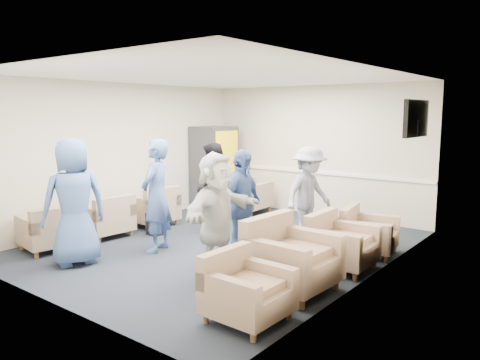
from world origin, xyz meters
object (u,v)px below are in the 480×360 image
Objects in this scene: armchair_left_mid at (107,219)px; armchair_corner at (244,196)px; armchair_right_near at (244,292)px; armchair_right_midfar at (339,245)px; person_back_left at (212,188)px; person_mid_right at (241,205)px; vending_machine at (214,167)px; person_front_right at (217,213)px; armchair_left_far at (154,209)px; person_back_right at (309,194)px; person_front_left at (74,202)px; person_mid_left at (156,196)px; armchair_left_near at (50,232)px; armchair_right_midnear at (288,260)px; armchair_right_far at (366,234)px.

armchair_corner is at bearing 171.86° from armchair_left_mid.
armchair_right_midfar is (0.03, 2.11, 0.02)m from armchair_right_near.
person_mid_right reaches higher than person_back_left.
person_front_right is at bearing -48.61° from vending_machine.
armchair_corner is (0.65, 2.00, 0.04)m from armchair_left_far.
armchair_right_midfar is 0.88× the size of armchair_corner.
person_back_right is at bearing 111.33° from armchair_left_far.
person_front_left is at bearing -75.77° from vending_machine.
armchair_left_far is at bearing -149.85° from person_mid_left.
armchair_left_mid is 2.70m from person_mid_right.
person_mid_left is (1.50, -3.09, -0.05)m from vending_machine.
person_back_left is (1.19, 1.43, 0.49)m from armchair_left_mid.
vending_machine reaches higher than person_back_left.
person_back_left is at bearing 37.79° from person_front_right.
armchair_left_near is 1.06m from armchair_left_mid.
person_back_right reaches higher than armchair_left_mid.
armchair_corner is at bearing 163.89° from person_back_left.
armchair_left_far is at bearing 61.44° from armchair_right_near.
vending_machine is 1.12× the size of person_front_right.
armchair_left_mid is 0.98× the size of armchair_left_far.
armchair_right_midnear is at bearing -144.49° from person_back_right.
armchair_corner is 3.91m from person_front_right.
armchair_right_far is at bearing -35.26° from person_front_right.
armchair_left_near is at bearing 2.69° from armchair_left_far.
armchair_corner is 2.48m from person_back_right.
person_back_left reaches higher than armchair_right_midnear.
armchair_right_midnear is 1.12m from armchair_right_midfar.
person_back_right is (1.66, 0.55, -0.01)m from person_back_left.
armchair_right_midnear reaches higher than armchair_left_mid.
person_mid_right is (-1.18, 0.59, 0.44)m from armchair_right_midnear.
person_back_left is (-0.13, 1.45, -0.07)m from person_mid_left.
person_back_left is at bearing 79.21° from armchair_right_midfar.
armchair_left_far is at bearing -140.46° from person_front_left.
armchair_left_far is at bearing 87.42° from armchair_right_midfar.
armchair_corner reaches higher than armchair_right_near.
person_back_right is (1.54, 2.00, -0.08)m from person_mid_left.
armchair_left_near is 4.17m from vending_machine.
vending_machine reaches higher than person_mid_left.
person_front_right is at bearing 52.86° from armchair_right_near.
person_back_right is (2.84, 0.91, 0.47)m from armchair_left_far.
vending_machine reaches higher than armchair_left_near.
person_back_left is (-2.69, 2.58, 0.50)m from armchair_right_near.
armchair_left_near is 1.02× the size of armchair_left_far.
armchair_right_midnear is 4.48m from armchair_corner.
armchair_left_far is at bearing -106.68° from person_back_left.
armchair_right_near is 1.57m from person_front_right.
armchair_left_far is at bearing 91.34° from armchair_right_far.
armchair_right_midfar is at bearing -72.85° from person_mid_right.
person_back_left is 0.99× the size of person_mid_right.
person_front_left reaches higher than armchair_corner.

